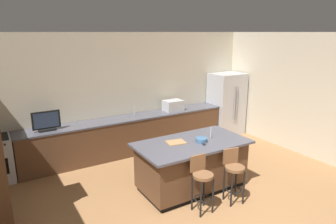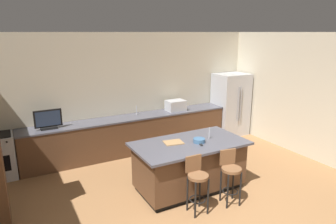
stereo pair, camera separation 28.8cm
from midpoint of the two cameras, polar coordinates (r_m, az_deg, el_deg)
wall_back at (r=7.60m, az=-6.40°, el=3.82°), size 7.42×0.12×2.91m
wall_right at (r=8.07m, az=23.70°, el=3.30°), size 0.12×4.59×2.91m
counter_back at (r=7.48m, az=-5.81°, el=-4.27°), size 5.15×0.62×0.91m
kitchen_island at (r=5.78m, az=5.53°, el=-10.02°), size 2.10×1.14×0.93m
refrigerator at (r=8.88m, az=12.68°, el=1.42°), size 0.92×0.77×1.77m
microwave at (r=7.86m, az=2.52°, el=1.24°), size 0.48×0.36×0.27m
tv_monitor at (r=6.77m, az=-20.68°, el=-1.48°), size 0.56×0.16×0.42m
sink_faucet_back at (r=7.47m, az=-4.89°, el=0.34°), size 0.02×0.02×0.24m
sink_faucet_island at (r=5.81m, az=9.26°, el=-4.00°), size 0.02×0.02×0.22m
bar_stool_left at (r=5.05m, az=7.18°, el=-12.69°), size 0.34×0.34×0.96m
bar_stool_right at (r=5.40m, az=13.27°, el=-11.17°), size 0.34×0.36×0.95m
fruit_bowl at (r=5.61m, az=7.41°, el=-5.40°), size 0.22×0.22×0.08m
cell_phone at (r=5.51m, az=2.05°, el=-6.06°), size 0.07×0.15×0.01m
tv_remote at (r=5.53m, az=7.68°, el=-6.04°), size 0.09×0.18×0.02m
cutting_board at (r=5.56m, az=2.53°, el=-5.80°), size 0.38×0.32×0.02m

